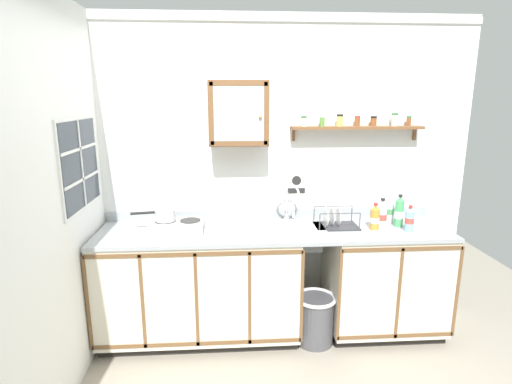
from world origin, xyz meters
TOP-DOWN VIEW (x-y plane):
  - floor at (0.00, 0.00)m, footprint 5.83×5.83m
  - back_wall at (0.00, 0.68)m, footprint 3.43×0.07m
  - side_wall_left at (-1.44, -0.27)m, footprint 0.05×3.45m
  - lower_cabinet_run at (-0.61, 0.34)m, footprint 1.60×0.64m
  - lower_cabinet_run_right at (0.93, 0.34)m, footprint 0.95×0.64m
  - countertop at (0.00, 0.34)m, footprint 2.79×0.66m
  - backsplash at (0.00, 0.64)m, footprint 2.79×0.02m
  - sink at (0.14, 0.38)m, footprint 0.54×0.44m
  - hot_plate_stove at (-0.77, 0.37)m, footprint 0.41×0.31m
  - saucepan at (-0.87, 0.39)m, footprint 0.34×0.16m
  - bottle_water_blue_0 at (1.06, 0.22)m, footprint 0.07×0.07m
  - bottle_soda_green_1 at (1.03, 0.35)m, footprint 0.07×0.07m
  - bottle_juice_amber_2 at (0.80, 0.29)m, footprint 0.08×0.08m
  - bottle_water_clear_3 at (0.98, 0.46)m, footprint 0.09×0.09m
  - bottle_opaque_white_4 at (0.89, 0.36)m, footprint 0.08×0.08m
  - dish_rack at (0.50, 0.37)m, footprint 0.35×0.23m
  - wall_cabinet at (-0.27, 0.52)m, footprint 0.47×0.28m
  - spice_shelf at (0.71, 0.58)m, footprint 1.10×0.14m
  - warning_sign at (0.23, 0.65)m, footprint 0.18×0.01m
  - window at (-1.41, 0.18)m, footprint 0.03×0.72m
  - trash_bin at (0.33, 0.19)m, footprint 0.33×0.33m

SIDE VIEW (x-z plane):
  - floor at x=0.00m, z-range 0.00..0.00m
  - trash_bin at x=0.33m, z-range 0.01..0.42m
  - lower_cabinet_run at x=-0.61m, z-range 0.00..0.90m
  - lower_cabinet_run_right at x=0.93m, z-range 0.00..0.90m
  - sink at x=0.14m, z-range 0.66..1.15m
  - countertop at x=0.00m, z-range 0.90..0.93m
  - hot_plate_stove at x=-0.77m, z-range 0.92..1.00m
  - dish_rack at x=0.50m, z-range 0.88..1.05m
  - backsplash at x=0.00m, z-range 0.93..1.01m
  - bottle_water_blue_0 at x=1.06m, z-range 0.92..1.12m
  - bottle_juice_amber_2 at x=0.80m, z-range 0.91..1.13m
  - bottle_opaque_white_4 at x=0.89m, z-range 0.91..1.15m
  - bottle_water_clear_3 at x=0.98m, z-range 0.92..1.14m
  - bottle_soda_green_1 at x=1.03m, z-range 0.91..1.18m
  - saucepan at x=-0.87m, z-range 1.00..1.10m
  - warning_sign at x=0.23m, z-range 1.10..1.35m
  - side_wall_left at x=-1.44m, z-range 0.00..2.61m
  - back_wall at x=0.00m, z-range 0.01..2.62m
  - window at x=-1.41m, z-range 1.17..1.82m
  - spice_shelf at x=0.71m, z-range 1.61..1.84m
  - wall_cabinet at x=-0.27m, z-range 1.58..2.08m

